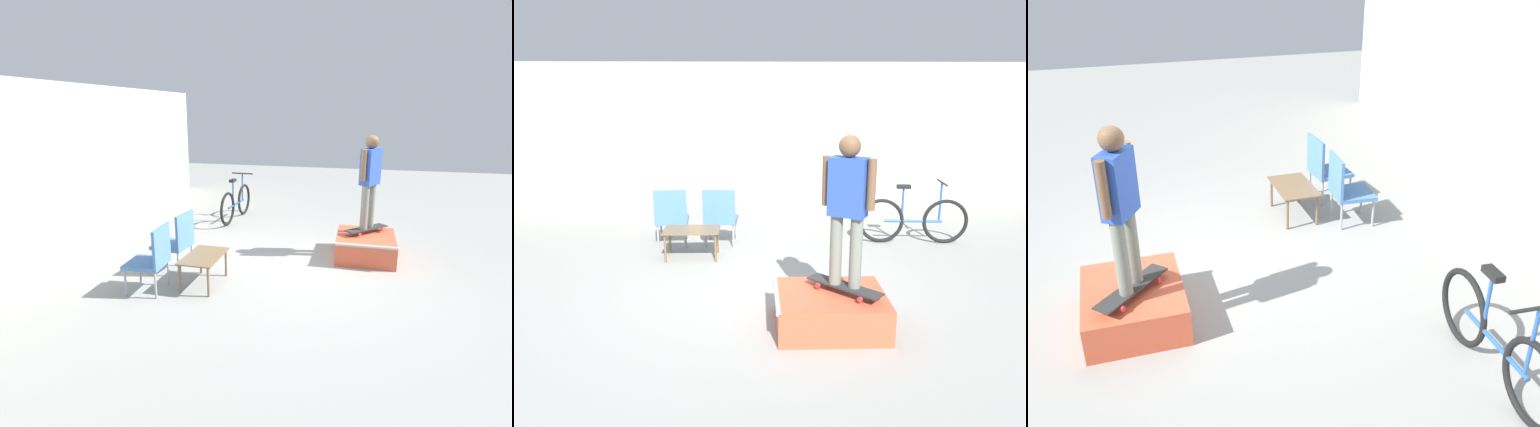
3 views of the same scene
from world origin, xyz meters
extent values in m
plane|color=gray|center=(0.00, 0.00, 0.00)|extent=(24.00, 24.00, 0.00)
cube|color=beige|center=(0.00, 4.49, 1.50)|extent=(12.00, 0.06, 3.00)
cube|color=#DB5638|center=(0.86, -1.12, 0.19)|extent=(1.17, 0.98, 0.39)
cylinder|color=#B7B7BC|center=(0.27, -1.12, 0.39)|extent=(0.05, 0.98, 0.05)
cube|color=#2D2D2D|center=(1.00, -1.12, 0.48)|extent=(0.77, 0.75, 0.02)
cylinder|color=red|center=(1.27, -1.23, 0.44)|extent=(0.06, 0.06, 0.05)
cylinder|color=red|center=(1.11, -1.39, 0.44)|extent=(0.06, 0.06, 0.05)
cylinder|color=red|center=(0.88, -0.85, 0.44)|extent=(0.06, 0.06, 0.05)
cylinder|color=red|center=(0.72, -1.02, 0.44)|extent=(0.06, 0.06, 0.05)
cylinder|color=gray|center=(0.90, -1.07, 0.87)|extent=(0.13, 0.13, 0.77)
cylinder|color=gray|center=(1.09, -1.18, 0.87)|extent=(0.13, 0.13, 0.77)
cube|color=#2D51B7|center=(1.00, -1.12, 1.56)|extent=(0.43, 0.36, 0.61)
cylinder|color=brown|center=(0.79, -1.00, 1.60)|extent=(0.09, 0.09, 0.52)
cylinder|color=brown|center=(1.21, -1.24, 1.60)|extent=(0.09, 0.09, 0.52)
sphere|color=brown|center=(1.00, -1.12, 1.98)|extent=(0.22, 0.22, 0.22)
cube|color=brown|center=(-0.92, 1.16, 0.44)|extent=(0.84, 0.51, 0.02)
cylinder|color=brown|center=(-1.29, 0.95, 0.22)|extent=(0.04, 0.04, 0.43)
cylinder|color=brown|center=(-0.55, 0.95, 0.22)|extent=(0.04, 0.04, 0.43)
cylinder|color=brown|center=(-1.29, 1.37, 0.22)|extent=(0.04, 0.04, 0.43)
cylinder|color=brown|center=(-0.55, 1.37, 0.22)|extent=(0.04, 0.04, 0.43)
cylinder|color=#99999E|center=(-1.12, 2.09, 0.19)|extent=(0.03, 0.03, 0.39)
cylinder|color=#99999E|center=(-1.56, 2.06, 0.19)|extent=(0.03, 0.03, 0.39)
cylinder|color=#99999E|center=(-1.09, 1.65, 0.19)|extent=(0.03, 0.03, 0.39)
cylinder|color=#99999E|center=(-1.53, 1.62, 0.19)|extent=(0.03, 0.03, 0.39)
cube|color=#4C7AB7|center=(-1.32, 1.86, 0.41)|extent=(0.55, 0.55, 0.05)
cube|color=#4C7AB7|center=(-1.31, 1.62, 0.69)|extent=(0.52, 0.08, 0.52)
cylinder|color=#99999E|center=(-0.29, 2.06, 0.19)|extent=(0.03, 0.03, 0.39)
cylinder|color=#99999E|center=(-0.73, 2.09, 0.19)|extent=(0.03, 0.03, 0.39)
cylinder|color=#99999E|center=(-0.32, 1.62, 0.19)|extent=(0.03, 0.03, 0.39)
cylinder|color=#99999E|center=(-0.76, 1.65, 0.19)|extent=(0.03, 0.03, 0.39)
cube|color=#4C7AB7|center=(-0.52, 1.86, 0.41)|extent=(0.56, 0.56, 0.05)
cube|color=#4C7AB7|center=(-0.54, 1.62, 0.69)|extent=(0.52, 0.08, 0.52)
torus|color=black|center=(3.17, 1.76, 0.37)|extent=(0.75, 0.11, 0.75)
torus|color=black|center=(2.12, 1.83, 0.37)|extent=(0.75, 0.11, 0.75)
cylinder|color=#2856A3|center=(2.65, 1.79, 0.37)|extent=(0.95, 0.11, 0.04)
cylinder|color=#2856A3|center=(2.46, 1.80, 0.65)|extent=(0.04, 0.04, 0.55)
cube|color=black|center=(2.46, 1.80, 0.95)|extent=(0.23, 0.11, 0.06)
cylinder|color=#2856A3|center=(3.07, 1.76, 0.70)|extent=(0.04, 0.04, 0.65)
cylinder|color=black|center=(3.07, 1.76, 1.03)|extent=(0.07, 0.52, 0.03)
camera|label=1|loc=(-5.99, -0.95, 2.48)|focal=28.00mm
camera|label=2|loc=(0.06, -6.08, 2.59)|focal=35.00mm
camera|label=3|loc=(5.82, -1.12, 3.53)|focal=40.00mm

